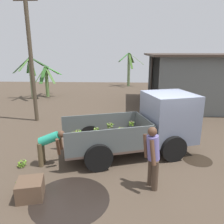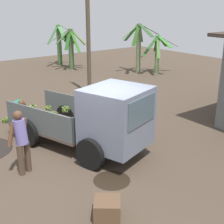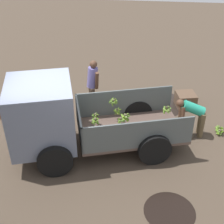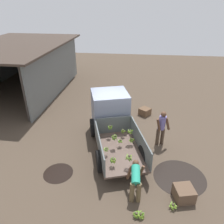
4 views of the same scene
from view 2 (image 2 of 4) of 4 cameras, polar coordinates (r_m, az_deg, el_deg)
ground at (r=9.27m, az=-1.90°, el=-8.39°), size 36.00×36.00×0.00m
mud_patch_1 at (r=8.20m, az=-0.05°, el=-12.36°), size 0.96×0.96×0.01m
mud_patch_2 at (r=12.56m, az=-2.66°, el=-0.75°), size 1.15×1.15×0.01m
cargo_truck at (r=9.03m, az=-1.43°, el=-1.40°), size 4.87×2.97×2.13m
utility_pole at (r=15.13m, az=-4.39°, el=15.01°), size 1.15×0.20×6.26m
banana_palm_0 at (r=20.39m, az=8.27°, el=10.70°), size 2.23×2.36×2.39m
banana_palm_3 at (r=20.31m, az=4.87°, el=11.78°), size 2.79×2.33×3.11m
banana_palm_4 at (r=21.69m, az=-7.50°, el=11.57°), size 2.12×2.32×2.70m
banana_palm_5 at (r=23.16m, az=-9.62°, el=12.11°), size 2.57×2.38×2.89m
person_foreground_visitor at (r=8.46m, az=-16.26°, el=-4.79°), size 0.50×0.70×1.74m
person_worker_loading at (r=11.63m, az=-16.96°, el=0.52°), size 0.88×0.64×1.17m
banana_bunch_on_ground_0 at (r=12.58m, az=-18.42°, el=-1.23°), size 0.23×0.23×0.20m
banana_bunch_on_ground_2 at (r=12.55m, az=-19.02°, el=-1.31°), size 0.26×0.26×0.20m
wooden_crate_1 at (r=6.88m, az=-0.87°, el=-17.25°), size 0.78×0.78×0.42m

